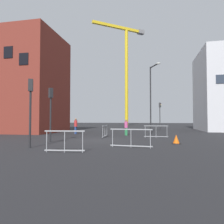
% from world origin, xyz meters
% --- Properties ---
extents(ground, '(160.00, 160.00, 0.00)m').
position_xyz_m(ground, '(0.00, 0.00, 0.00)').
color(ground, black).
extents(brick_building, '(9.50, 8.14, 12.36)m').
position_xyz_m(brick_building, '(-12.18, 7.86, 6.18)').
color(brick_building, maroon).
rests_on(brick_building, ground).
extents(construction_crane, '(13.13, 10.08, 27.25)m').
position_xyz_m(construction_crane, '(-3.04, 39.67, 17.37)').
color(construction_crane, yellow).
rests_on(construction_crane, ground).
extents(streetlamp_tall, '(1.12, 1.92, 7.46)m').
position_xyz_m(streetlamp_tall, '(4.09, 7.11, 4.45)').
color(streetlamp_tall, '#232326').
rests_on(streetlamp_tall, ground).
extents(traffic_light_verge, '(0.38, 0.28, 4.14)m').
position_xyz_m(traffic_light_verge, '(5.24, 15.79, 2.77)').
color(traffic_light_verge, '#2D2D30').
rests_on(traffic_light_verge, ground).
extents(traffic_light_near, '(0.38, 0.36, 3.89)m').
position_xyz_m(traffic_light_near, '(-3.02, -2.03, 2.62)').
color(traffic_light_near, '#232326').
rests_on(traffic_light_near, ground).
extents(traffic_light_median, '(0.34, 0.39, 3.96)m').
position_xyz_m(traffic_light_median, '(-2.72, -4.96, 2.66)').
color(traffic_light_median, '#232326').
rests_on(traffic_light_median, ground).
extents(pedestrian_walking, '(0.34, 0.34, 1.75)m').
position_xyz_m(pedestrian_walking, '(-4.22, 5.94, 1.02)').
color(pedestrian_walking, '#33519E').
rests_on(pedestrian_walking, ground).
extents(pedestrian_waiting, '(0.34, 0.34, 1.62)m').
position_xyz_m(pedestrian_waiting, '(1.53, 5.11, 0.94)').
color(pedestrian_waiting, '#2D844C').
rests_on(pedestrian_waiting, ground).
extents(safety_barrier_right_run, '(0.18, 2.32, 1.08)m').
position_xyz_m(safety_barrier_right_run, '(-0.08, 2.55, 0.56)').
color(safety_barrier_right_run, gray).
rests_on(safety_barrier_right_run, ground).
extents(safety_barrier_mid_span, '(2.11, 0.25, 1.08)m').
position_xyz_m(safety_barrier_mid_span, '(4.47, 3.04, 0.56)').
color(safety_barrier_mid_span, gray).
rests_on(safety_barrier_mid_span, ground).
extents(safety_barrier_left_run, '(2.00, 0.33, 1.08)m').
position_xyz_m(safety_barrier_left_run, '(-0.08, -6.08, 0.56)').
color(safety_barrier_left_run, '#9EA0A5').
rests_on(safety_barrier_left_run, ground).
extents(safety_barrier_front, '(2.46, 0.27, 1.08)m').
position_xyz_m(safety_barrier_front, '(2.96, -3.74, 0.56)').
color(safety_barrier_front, '#9EA0A5').
rests_on(safety_barrier_front, ground).
extents(traffic_cone_orange, '(0.59, 0.59, 0.59)m').
position_xyz_m(traffic_cone_orange, '(5.73, -1.23, 0.27)').
color(traffic_cone_orange, black).
rests_on(traffic_cone_orange, ground).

